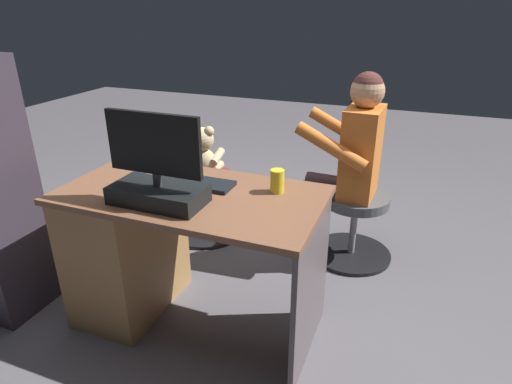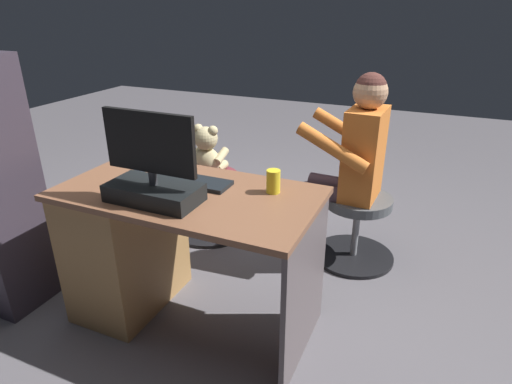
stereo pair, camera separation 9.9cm
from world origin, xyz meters
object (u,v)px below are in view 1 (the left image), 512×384
object	(u,v)px
teddy_bear	(203,152)
person	(349,154)
office_chair_teddy	(205,201)
cup	(277,181)
tv_remote	(131,184)
keyboard	(192,182)
desk	(142,244)
visitor_chair	(354,221)
monitor	(157,179)
computer_mouse	(139,174)

from	to	relation	value
teddy_bear	person	xyz separation A→B (m)	(-0.98, -0.04, 0.10)
office_chair_teddy	teddy_bear	bearing A→B (deg)	-90.00
cup	person	distance (m)	0.82
cup	tv_remote	distance (m)	0.71
keyboard	teddy_bear	distance (m)	0.90
cup	tv_remote	xyz separation A→B (m)	(0.68, 0.18, -0.05)
desk	keyboard	bearing A→B (deg)	-161.07
visitor_chair	monitor	bearing A→B (deg)	56.56
monitor	keyboard	xyz separation A→B (m)	(-0.03, -0.24, -0.10)
keyboard	tv_remote	xyz separation A→B (m)	(0.26, 0.12, -0.00)
monitor	tv_remote	world-z (taller)	monitor
computer_mouse	visitor_chair	distance (m)	1.41
office_chair_teddy	person	world-z (taller)	person
desk	teddy_bear	size ratio (longest dim) A/B	3.44
computer_mouse	person	bearing A→B (deg)	-136.15
office_chair_teddy	visitor_chair	xyz separation A→B (m)	(-1.06, -0.05, 0.01)
keyboard	cup	xyz separation A→B (m)	(-0.42, -0.06, 0.04)
tv_remote	cup	bearing A→B (deg)	166.84
keyboard	person	xyz separation A→B (m)	(-0.62, -0.85, -0.05)
teddy_bear	monitor	bearing A→B (deg)	107.72
desk	monitor	bearing A→B (deg)	148.21
desk	keyboard	distance (m)	0.45
desk	monitor	world-z (taller)	monitor
desk	cup	bearing A→B (deg)	-167.92
keyboard	visitor_chair	distance (m)	1.21
computer_mouse	person	distance (m)	1.26
computer_mouse	tv_remote	size ratio (longest dim) A/B	0.64
tv_remote	teddy_bear	world-z (taller)	teddy_bear
visitor_chair	cup	bearing A→B (deg)	71.21
computer_mouse	cup	world-z (taller)	cup
tv_remote	office_chair_teddy	world-z (taller)	tv_remote
keyboard	office_chair_teddy	size ratio (longest dim) A/B	0.76
desk	office_chair_teddy	distance (m)	0.91
cup	teddy_bear	size ratio (longest dim) A/B	0.31
monitor	office_chair_teddy	xyz separation A→B (m)	(0.34, -1.04, -0.61)
visitor_chair	person	world-z (taller)	person
computer_mouse	visitor_chair	world-z (taller)	computer_mouse
keyboard	visitor_chair	world-z (taller)	keyboard
monitor	computer_mouse	bearing A→B (deg)	-39.98
keyboard	monitor	bearing A→B (deg)	82.96
cup	office_chair_teddy	bearing A→B (deg)	-43.45
cup	desk	bearing A→B (deg)	12.08
monitor	person	world-z (taller)	person
keyboard	tv_remote	size ratio (longest dim) A/B	2.80
office_chair_teddy	person	xyz separation A→B (m)	(-0.98, -0.05, 0.46)
monitor	teddy_bear	xyz separation A→B (m)	(0.34, -1.05, -0.25)
monitor	cup	size ratio (longest dim) A/B	4.01
monitor	computer_mouse	xyz separation A→B (m)	(0.26, -0.22, -0.09)
monitor	computer_mouse	distance (m)	0.35
keyboard	office_chair_teddy	bearing A→B (deg)	-65.44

